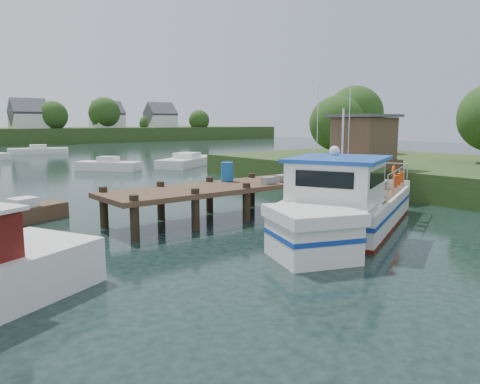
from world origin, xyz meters
TOP-DOWN VIEW (x-y plane):
  - ground_plane at (0.00, 0.00)m, footprint 160.00×160.00m
  - near_shore at (16.88, -0.73)m, footprint 16.00×30.00m
  - dock at (6.51, 0.01)m, footprint 16.60×3.00m
  - lobster_boat at (1.15, -5.04)m, footprint 10.72×6.81m
  - moored_rowboat at (-7.63, 4.34)m, footprint 3.66×2.28m
  - moored_far at (5.12, 46.94)m, footprint 7.47×4.21m
  - moored_b at (3.60, 21.83)m, footprint 4.72×5.37m
  - moored_c at (10.97, 21.01)m, footprint 8.07×6.56m

SIDE VIEW (x-z plane):
  - ground_plane at x=0.00m, z-range 0.00..0.00m
  - moored_rowboat at x=-7.63m, z-range -0.13..0.88m
  - moored_b at x=3.60m, z-range -0.15..1.03m
  - moored_far at x=5.12m, z-range -0.16..1.05m
  - moored_c at x=10.97m, z-range -0.16..1.08m
  - lobster_boat at x=1.15m, z-range -1.71..3.66m
  - near_shore at x=16.88m, z-range -1.83..5.93m
  - dock at x=6.51m, z-range -0.15..4.63m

